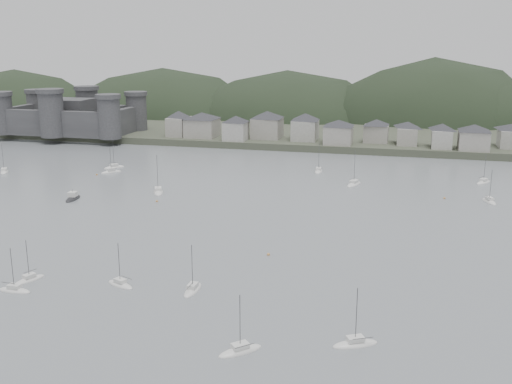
# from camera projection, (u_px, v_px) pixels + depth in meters

# --- Properties ---
(ground) EXTENTS (900.00, 900.00, 0.00)m
(ground) POSITION_uv_depth(u_px,v_px,m) (136.00, 342.00, 93.35)
(ground) COLOR slate
(ground) RESTS_ON ground
(far_shore_land) EXTENTS (900.00, 250.00, 3.00)m
(far_shore_land) POSITION_uv_depth(u_px,v_px,m) (345.00, 115.00, 369.82)
(far_shore_land) COLOR #383D2D
(far_shore_land) RESTS_ON ground
(forested_ridge) EXTENTS (851.55, 103.94, 102.57)m
(forested_ridge) POSITION_uv_depth(u_px,v_px,m) (348.00, 142.00, 347.75)
(forested_ridge) COLOR black
(forested_ridge) RESTS_ON ground
(castle) EXTENTS (66.00, 43.00, 20.00)m
(castle) POSITION_uv_depth(u_px,v_px,m) (71.00, 116.00, 288.66)
(castle) COLOR #38383A
(castle) RESTS_ON far_shore_land
(waterfront_town) EXTENTS (451.48, 28.46, 12.92)m
(waterfront_town) POSITION_uv_depth(u_px,v_px,m) (437.00, 132.00, 250.95)
(waterfront_town) COLOR gray
(waterfront_town) RESTS_ON far_shore_land
(moored_fleet) EXTENTS (250.66, 157.16, 13.15)m
(moored_fleet) POSITION_uv_depth(u_px,v_px,m) (145.00, 214.00, 162.54)
(moored_fleet) COLOR silver
(moored_fleet) RESTS_ON ground
(motor_launch_far) EXTENTS (3.96, 8.48, 3.95)m
(motor_launch_far) POSITION_uv_depth(u_px,v_px,m) (73.00, 198.00, 178.08)
(motor_launch_far) COLOR black
(motor_launch_far) RESTS_ON ground
(mooring_buoys) EXTENTS (175.08, 116.68, 0.70)m
(mooring_buoys) POSITION_uv_depth(u_px,v_px,m) (225.00, 229.00, 149.57)
(mooring_buoys) COLOR #C98843
(mooring_buoys) RESTS_ON ground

